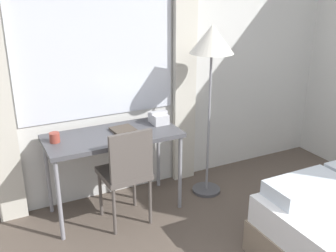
{
  "coord_description": "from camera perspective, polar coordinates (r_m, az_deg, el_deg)",
  "views": [
    {
      "loc": [
        -1.55,
        -0.85,
        2.07
      ],
      "look_at": [
        -0.17,
        1.89,
        0.93
      ],
      "focal_mm": 42.0,
      "sensor_mm": 36.0,
      "label": 1
    }
  ],
  "objects": [
    {
      "name": "mug",
      "position": [
        3.46,
        -16.13,
        -1.62
      ],
      "size": [
        0.09,
        0.09,
        0.09
      ],
      "color": "#993F33",
      "rests_on": "desk"
    },
    {
      "name": "telephone",
      "position": [
        3.76,
        -1.37,
        1.19
      ],
      "size": [
        0.17,
        0.18,
        0.12
      ],
      "color": "silver",
      "rests_on": "desk"
    },
    {
      "name": "book",
      "position": [
        3.6,
        -6.55,
        -0.51
      ],
      "size": [
        0.22,
        0.21,
        0.02
      ],
      "rotation": [
        0.0,
        0.0,
        0.08
      ],
      "color": "#4C4238",
      "rests_on": "desk"
    },
    {
      "name": "desk_chair",
      "position": [
        3.43,
        -6.03,
        -6.34
      ],
      "size": [
        0.42,
        0.42,
        0.92
      ],
      "rotation": [
        0.0,
        0.0,
        0.04
      ],
      "color": "#59514C",
      "rests_on": "ground_plane"
    },
    {
      "name": "standing_lamp",
      "position": [
        3.68,
        6.35,
        10.96
      ],
      "size": [
        0.41,
        0.41,
        1.7
      ],
      "color": "#4C4C51",
      "rests_on": "ground_plane"
    },
    {
      "name": "desk",
      "position": [
        3.57,
        -8.0,
        -2.18
      ],
      "size": [
        1.2,
        0.56,
        0.78
      ],
      "color": "#4C4C51",
      "rests_on": "ground_plane"
    },
    {
      "name": "wall_back_with_window",
      "position": [
        3.86,
        -3.74,
        9.69
      ],
      "size": [
        5.31,
        0.13,
        2.7
      ],
      "color": "silver",
      "rests_on": "ground_plane"
    }
  ]
}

